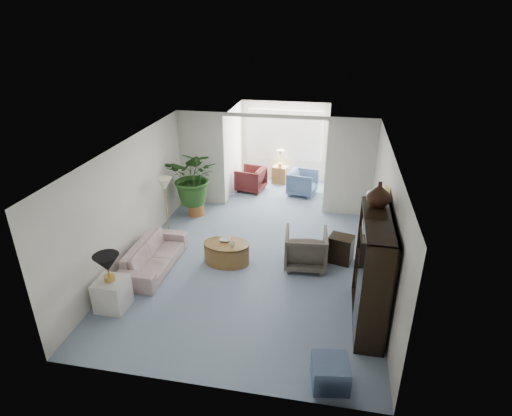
% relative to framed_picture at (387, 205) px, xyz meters
% --- Properties ---
extents(floor, '(6.00, 6.00, 0.00)m').
position_rel_framed_picture_xyz_m(floor, '(-2.46, 0.10, -1.70)').
color(floor, '#8C9EB9').
rests_on(floor, ground).
extents(sunroom_floor, '(2.60, 2.60, 0.00)m').
position_rel_framed_picture_xyz_m(sunroom_floor, '(-2.46, 4.20, -1.70)').
color(sunroom_floor, '#8C9EB9').
rests_on(sunroom_floor, ground).
extents(back_pier_left, '(1.20, 0.12, 2.50)m').
position_rel_framed_picture_xyz_m(back_pier_left, '(-4.36, 3.10, -0.45)').
color(back_pier_left, silver).
rests_on(back_pier_left, ground).
extents(back_pier_right, '(1.20, 0.12, 2.50)m').
position_rel_framed_picture_xyz_m(back_pier_right, '(-0.56, 3.10, -0.45)').
color(back_pier_right, silver).
rests_on(back_pier_right, ground).
extents(back_header, '(2.60, 0.12, 0.10)m').
position_rel_framed_picture_xyz_m(back_header, '(-2.46, 3.10, 0.75)').
color(back_header, silver).
rests_on(back_header, back_pier_left).
extents(window_pane, '(2.20, 0.02, 1.50)m').
position_rel_framed_picture_xyz_m(window_pane, '(-2.46, 5.28, -0.30)').
color(window_pane, white).
extents(window_blinds, '(2.20, 0.02, 1.50)m').
position_rel_framed_picture_xyz_m(window_blinds, '(-2.46, 5.25, -0.30)').
color(window_blinds, white).
extents(framed_picture, '(0.04, 0.50, 0.40)m').
position_rel_framed_picture_xyz_m(framed_picture, '(0.00, 0.00, 0.00)').
color(framed_picture, beige).
extents(sofa, '(0.77, 1.90, 0.55)m').
position_rel_framed_picture_xyz_m(sofa, '(-4.39, -0.18, -1.42)').
color(sofa, beige).
rests_on(sofa, ground).
extents(end_table, '(0.52, 0.52, 0.56)m').
position_rel_framed_picture_xyz_m(end_table, '(-4.59, -1.53, -1.42)').
color(end_table, silver).
rests_on(end_table, ground).
extents(table_lamp, '(0.44, 0.44, 0.30)m').
position_rel_framed_picture_xyz_m(table_lamp, '(-4.59, -1.53, -0.79)').
color(table_lamp, black).
rests_on(table_lamp, end_table).
extents(floor_lamp, '(0.36, 0.36, 0.28)m').
position_rel_framed_picture_xyz_m(floor_lamp, '(-4.66, 1.25, -0.45)').
color(floor_lamp, '#F7EEC5').
rests_on(floor_lamp, ground).
extents(coffee_table, '(1.00, 1.00, 0.45)m').
position_rel_framed_picture_xyz_m(coffee_table, '(-3.00, 0.28, -1.47)').
color(coffee_table, olive).
rests_on(coffee_table, ground).
extents(coffee_bowl, '(0.22, 0.22, 0.05)m').
position_rel_framed_picture_xyz_m(coffee_bowl, '(-3.05, 0.38, -1.22)').
color(coffee_bowl, silver).
rests_on(coffee_bowl, coffee_table).
extents(coffee_cup, '(0.11, 0.11, 0.10)m').
position_rel_framed_picture_xyz_m(coffee_cup, '(-2.85, 0.18, -1.20)').
color(coffee_cup, beige).
rests_on(coffee_cup, coffee_table).
extents(wingback_chair, '(0.90, 0.92, 0.78)m').
position_rel_framed_picture_xyz_m(wingback_chair, '(-1.39, 0.47, -1.31)').
color(wingback_chair, '#574F44').
rests_on(wingback_chair, ground).
extents(side_table_dark, '(0.57, 0.50, 0.58)m').
position_rel_framed_picture_xyz_m(side_table_dark, '(-0.69, 0.77, -1.41)').
color(side_table_dark, black).
rests_on(side_table_dark, ground).
extents(entertainment_cabinet, '(0.46, 1.71, 1.90)m').
position_rel_framed_picture_xyz_m(entertainment_cabinet, '(-0.23, -1.04, -0.75)').
color(entertainment_cabinet, black).
rests_on(entertainment_cabinet, ground).
extents(cabinet_urn, '(0.39, 0.39, 0.41)m').
position_rel_framed_picture_xyz_m(cabinet_urn, '(-0.23, -0.54, 0.40)').
color(cabinet_urn, black).
rests_on(cabinet_urn, entertainment_cabinet).
extents(ottoman, '(0.57, 0.57, 0.40)m').
position_rel_framed_picture_xyz_m(ottoman, '(-0.80, -2.53, -1.50)').
color(ottoman, slate).
rests_on(ottoman, ground).
extents(plant_pot, '(0.40, 0.40, 0.32)m').
position_rel_framed_picture_xyz_m(plant_pot, '(-4.33, 2.35, -1.54)').
color(plant_pot, '#A1602E').
rests_on(plant_pot, ground).
extents(house_plant, '(1.30, 1.12, 1.44)m').
position_rel_framed_picture_xyz_m(house_plant, '(-4.33, 2.35, -0.66)').
color(house_plant, '#254E1B').
rests_on(house_plant, plant_pot).
extents(sunroom_chair_blue, '(0.89, 0.87, 0.69)m').
position_rel_framed_picture_xyz_m(sunroom_chair_blue, '(-1.78, 4.21, -1.35)').
color(sunroom_chair_blue, slate).
rests_on(sunroom_chair_blue, ground).
extents(sunroom_chair_maroon, '(0.89, 0.88, 0.70)m').
position_rel_framed_picture_xyz_m(sunroom_chair_maroon, '(-3.28, 4.21, -1.35)').
color(sunroom_chair_maroon, '#561E1D').
rests_on(sunroom_chair_maroon, ground).
extents(sunroom_table, '(0.49, 0.41, 0.53)m').
position_rel_framed_picture_xyz_m(sunroom_table, '(-2.53, 4.96, -1.44)').
color(sunroom_table, olive).
rests_on(sunroom_table, ground).
extents(shelf_clutter, '(0.30, 1.21, 1.06)m').
position_rel_framed_picture_xyz_m(shelf_clutter, '(-0.28, -1.15, -0.61)').
color(shelf_clutter, '#3E3C39').
rests_on(shelf_clutter, entertainment_cabinet).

